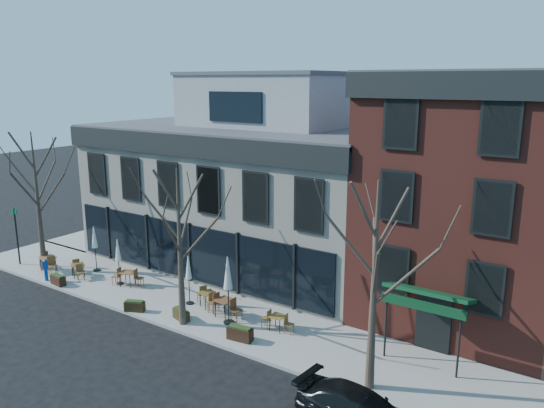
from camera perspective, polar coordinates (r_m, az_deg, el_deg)
The scene contains 24 objects.
ground at distance 29.22m, azimuth -8.57°, elevation -8.64°, with size 120.00×120.00×0.00m, color black.
sidewalk_front at distance 25.72m, azimuth -6.41°, elevation -11.51°, with size 33.50×4.70×0.15m, color gray.
sidewalk_side at distance 40.87m, azimuth -14.57°, elevation -2.45°, with size 4.50×12.00×0.15m, color gray.
corner_building at distance 31.59m, azimuth -2.55°, elevation 2.10°, with size 18.39×10.39×11.10m.
red_brick_building at distance 25.93m, azimuth 20.92°, elevation 0.85°, with size 8.20×11.78×11.18m.
tree_corner at distance 32.42m, azimuth -23.89°, elevation 0.40°, with size 3.93×3.98×7.92m.
tree_mid at distance 23.33m, azimuth -9.88°, elevation -4.46°, with size 3.50×3.55×7.04m.
tree_right at distance 18.49m, azimuth 10.93°, elevation -8.52°, with size 3.72×3.77×7.48m.
sign_pole at distance 34.46m, azimuth -25.77°, elevation -2.81°, with size 0.50×0.10×3.40m.
call_box at distance 31.40m, azimuth -23.17°, elevation -6.45°, with size 0.26×0.25×1.24m.
cafe_set_0 at distance 32.93m, azimuth -22.95°, elevation -5.78°, with size 2.00×0.95×1.03m.
cafe_set_1 at distance 31.45m, azimuth -20.14°, elevation -6.56°, with size 1.68×1.08×0.88m.
cafe_set_2 at distance 29.32m, azimuth -15.27°, elevation -7.56°, with size 1.83×1.04×0.94m.
cafe_set_3 at distance 25.97m, azimuth -6.93°, elevation -9.97°, with size 1.76×1.04×0.91m.
cafe_set_4 at distance 24.89m, azimuth -5.12°, elevation -10.85°, with size 1.94×0.82×1.01m.
cafe_set_5 at distance 23.59m, azimuth 0.59°, elevation -12.47°, with size 1.57×0.66×0.82m.
umbrella_0 at distance 31.63m, azimuth -18.56°, elevation -3.65°, with size 0.42×0.42×2.62m.
umbrella_1 at distance 29.26m, azimuth -16.24°, elevation -5.04°, with size 0.40×0.40×2.48m.
umbrella_2 at distance 25.98m, azimuth -8.97°, elevation -7.03°, with size 0.39×0.39×2.46m.
umbrella_3 at distance 23.60m, azimuth -4.77°, elevation -7.80°, with size 0.50×0.50×3.12m.
planter_0 at distance 30.70m, azimuth -22.03°, elevation -7.56°, with size 1.02×0.49×0.55m.
planter_1 at distance 26.24m, azimuth -14.56°, elevation -10.55°, with size 1.01×0.72×0.53m.
planter_2 at distance 24.93m, azimuth -9.74°, elevation -11.61°, with size 1.00×0.62×0.52m.
planter_3 at distance 22.87m, azimuth -3.47°, elevation -13.70°, with size 1.13×0.57×0.61m.
Camera 1 is at (18.57, -19.82, 10.78)m, focal length 35.00 mm.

